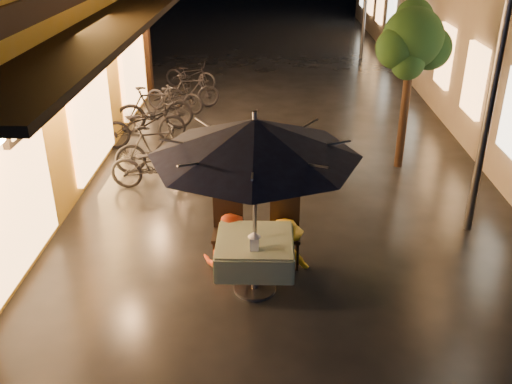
{
  "coord_description": "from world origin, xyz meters",
  "views": [
    {
      "loc": [
        -0.17,
        -5.97,
        4.48
      ],
      "look_at": [
        -0.33,
        0.88,
        1.15
      ],
      "focal_mm": 40.0,
      "sensor_mm": 36.0,
      "label": 1
    }
  ],
  "objects_px": {
    "cafe_table": "(255,252)",
    "streetlamp_near": "(502,42)",
    "table_lantern": "(254,240)",
    "person_orange": "(228,216)",
    "patio_umbrella": "(255,138)",
    "bicycle_0": "(157,166)",
    "person_yellow": "(285,222)"
  },
  "relations": [
    {
      "from": "streetlamp_near",
      "to": "person_yellow",
      "type": "relative_size",
      "value": 3.03
    },
    {
      "from": "person_orange",
      "to": "bicycle_0",
      "type": "bearing_deg",
      "value": -49.74
    },
    {
      "from": "streetlamp_near",
      "to": "person_orange",
      "type": "xyz_separation_m",
      "value": [
        -3.71,
        -1.15,
        -2.12
      ]
    },
    {
      "from": "cafe_table",
      "to": "bicycle_0",
      "type": "relative_size",
      "value": 0.58
    },
    {
      "from": "person_yellow",
      "to": "bicycle_0",
      "type": "xyz_separation_m",
      "value": [
        -2.24,
        2.48,
        -0.25
      ]
    },
    {
      "from": "bicycle_0",
      "to": "table_lantern",
      "type": "bearing_deg",
      "value": -148.41
    },
    {
      "from": "cafe_table",
      "to": "table_lantern",
      "type": "height_order",
      "value": "table_lantern"
    },
    {
      "from": "cafe_table",
      "to": "streetlamp_near",
      "type": "bearing_deg",
      "value": 27.31
    },
    {
      "from": "streetlamp_near",
      "to": "bicycle_0",
      "type": "bearing_deg",
      "value": 165.34
    },
    {
      "from": "patio_umbrella",
      "to": "person_orange",
      "type": "distance_m",
      "value": 1.51
    },
    {
      "from": "patio_umbrella",
      "to": "person_orange",
      "type": "xyz_separation_m",
      "value": [
        -0.37,
        0.57,
        -1.35
      ]
    },
    {
      "from": "patio_umbrella",
      "to": "person_yellow",
      "type": "xyz_separation_m",
      "value": [
        0.4,
        0.59,
        -1.45
      ]
    },
    {
      "from": "cafe_table",
      "to": "bicycle_0",
      "type": "height_order",
      "value": "bicycle_0"
    },
    {
      "from": "patio_umbrella",
      "to": "table_lantern",
      "type": "distance_m",
      "value": 1.26
    },
    {
      "from": "streetlamp_near",
      "to": "person_orange",
      "type": "bearing_deg",
      "value": -162.72
    },
    {
      "from": "streetlamp_near",
      "to": "table_lantern",
      "type": "bearing_deg",
      "value": -149.37
    },
    {
      "from": "cafe_table",
      "to": "patio_umbrella",
      "type": "xyz_separation_m",
      "value": [
        0.0,
        -0.0,
        1.56
      ]
    },
    {
      "from": "table_lantern",
      "to": "bicycle_0",
      "type": "relative_size",
      "value": 0.15
    },
    {
      "from": "cafe_table",
      "to": "person_yellow",
      "type": "distance_m",
      "value": 0.72
    },
    {
      "from": "person_orange",
      "to": "person_yellow",
      "type": "distance_m",
      "value": 0.78
    },
    {
      "from": "patio_umbrella",
      "to": "table_lantern",
      "type": "relative_size",
      "value": 10.25
    },
    {
      "from": "bicycle_0",
      "to": "streetlamp_near",
      "type": "bearing_deg",
      "value": -101.98
    },
    {
      "from": "table_lantern",
      "to": "person_orange",
      "type": "bearing_deg",
      "value": 114.57
    },
    {
      "from": "streetlamp_near",
      "to": "bicycle_0",
      "type": "relative_size",
      "value": 2.49
    },
    {
      "from": "table_lantern",
      "to": "bicycle_0",
      "type": "height_order",
      "value": "table_lantern"
    },
    {
      "from": "table_lantern",
      "to": "person_orange",
      "type": "distance_m",
      "value": 0.91
    },
    {
      "from": "table_lantern",
      "to": "person_yellow",
      "type": "xyz_separation_m",
      "value": [
        0.4,
        0.85,
        -0.22
      ]
    },
    {
      "from": "cafe_table",
      "to": "table_lantern",
      "type": "relative_size",
      "value": 3.96
    },
    {
      "from": "streetlamp_near",
      "to": "person_yellow",
      "type": "xyz_separation_m",
      "value": [
        -2.93,
        -1.13,
        -2.22
      ]
    },
    {
      "from": "cafe_table",
      "to": "person_orange",
      "type": "height_order",
      "value": "person_orange"
    },
    {
      "from": "streetlamp_near",
      "to": "table_lantern",
      "type": "relative_size",
      "value": 16.92
    },
    {
      "from": "bicycle_0",
      "to": "patio_umbrella",
      "type": "bearing_deg",
      "value": -146.46
    }
  ]
}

